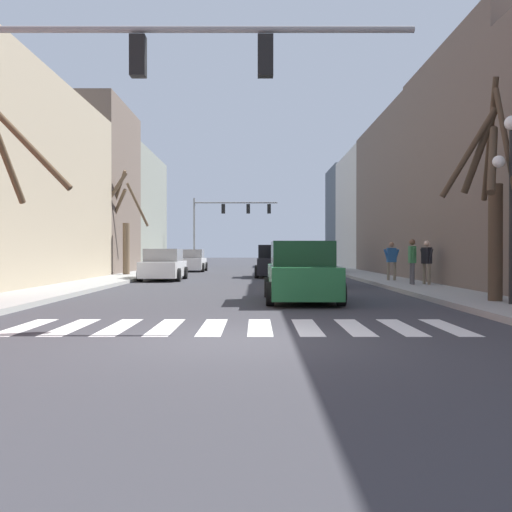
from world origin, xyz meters
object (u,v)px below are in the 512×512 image
(car_at_intersection, at_px, (299,273))
(car_parked_right_far, at_px, (161,265))
(car_parked_right_mid, at_px, (302,269))
(street_tree_left_far, at_px, (120,225))
(car_parked_left_near, at_px, (314,261))
(traffic_signal_far, at_px, (223,216))
(street_tree_right_near, at_px, (489,197))
(pedestrian_near_right_corner, at_px, (424,259))
(car_parked_left_mid, at_px, (270,262))
(car_parked_left_far, at_px, (189,261))
(pedestrian_on_left_sidewalk, at_px, (389,258))
(traffic_signal_near, at_px, (116,91))
(street_lamp_right_corner, at_px, (509,172))
(pedestrian_on_right_sidewalk, at_px, (410,258))

(car_at_intersection, xyz_separation_m, car_parked_right_far, (-5.92, 12.41, -0.07))
(car_parked_right_mid, bearing_deg, street_tree_left_far, 46.75)
(car_parked_left_near, distance_m, street_tree_left_far, 12.33)
(traffic_signal_far, height_order, street_tree_left_far, traffic_signal_far)
(car_parked_left_near, distance_m, street_tree_right_near, 22.44)
(car_parked_left_near, height_order, pedestrian_near_right_corner, pedestrian_near_right_corner)
(traffic_signal_far, relative_size, car_parked_right_far, 1.66)
(car_parked_left_mid, distance_m, street_tree_left_far, 8.74)
(street_tree_right_near, bearing_deg, street_tree_left_far, 127.27)
(car_at_intersection, bearing_deg, street_tree_left_far, 28.40)
(pedestrian_near_right_corner, bearing_deg, car_parked_left_mid, -172.68)
(car_parked_right_mid, xyz_separation_m, pedestrian_near_right_corner, (4.67, -1.34, 0.44))
(car_at_intersection, bearing_deg, car_parked_right_mid, -5.36)
(car_parked_left_mid, bearing_deg, car_parked_right_far, 122.01)
(car_parked_left_far, relative_size, pedestrian_near_right_corner, 2.43)
(car_parked_right_far, distance_m, pedestrian_on_left_sidewalk, 11.09)
(pedestrian_on_left_sidewalk, bearing_deg, car_at_intersection, 54.90)
(car_parked_left_mid, height_order, pedestrian_on_left_sidewalk, pedestrian_on_left_sidewalk)
(traffic_signal_near, xyz_separation_m, car_at_intersection, (4.15, 4.98, -3.95))
(street_lamp_right_corner, distance_m, street_tree_right_near, 1.13)
(street_tree_left_far, bearing_deg, car_at_intersection, -61.60)
(car_parked_right_mid, xyz_separation_m, car_parked_left_far, (-6.61, 17.88, 0.01))
(car_parked_right_far, xyz_separation_m, street_tree_left_far, (-2.95, 4.00, 2.17))
(pedestrian_on_left_sidewalk, bearing_deg, street_tree_left_far, -35.64)
(car_parked_right_mid, distance_m, street_tree_left_far, 13.32)
(car_parked_left_mid, height_order, car_parked_right_mid, car_parked_left_mid)
(car_parked_right_far, distance_m, pedestrian_near_right_corner, 12.95)
(traffic_signal_far, xyz_separation_m, street_lamp_right_corner, (8.99, -38.40, -1.19))
(street_lamp_right_corner, bearing_deg, traffic_signal_far, 103.17)
(street_tree_left_far, bearing_deg, car_parked_right_far, -53.56)
(car_parked_left_mid, bearing_deg, street_lamp_right_corner, -163.78)
(street_lamp_right_corner, bearing_deg, pedestrian_on_left_sidewalk, 91.12)
(pedestrian_near_right_corner, distance_m, street_tree_left_far, 17.68)
(car_at_intersection, xyz_separation_m, pedestrian_near_right_corner, (5.36, 6.07, 0.35))
(pedestrian_on_left_sidewalk, height_order, street_tree_right_near, street_tree_right_near)
(traffic_signal_near, xyz_separation_m, street_tree_left_far, (-4.72, 21.39, -1.86))
(car_parked_right_far, bearing_deg, traffic_signal_near, -174.20)
(street_lamp_right_corner, bearing_deg, car_parked_left_mid, 106.22)
(car_parked_left_far, relative_size, car_parked_left_near, 0.91)
(car_parked_left_far, bearing_deg, car_parked_left_near, -119.01)
(traffic_signal_far, relative_size, car_parked_right_mid, 1.77)
(car_parked_right_far, height_order, street_tree_left_far, street_tree_left_far)
(traffic_signal_near, distance_m, car_parked_left_far, 30.58)
(pedestrian_on_right_sidewalk, bearing_deg, street_tree_left_far, 54.62)
(traffic_signal_far, relative_size, car_parked_left_mid, 1.74)
(car_at_intersection, relative_size, car_parked_right_far, 1.06)
(car_parked_right_mid, relative_size, pedestrian_near_right_corner, 2.46)
(car_parked_left_far, bearing_deg, street_tree_right_near, -158.19)
(car_parked_left_mid, relative_size, car_parked_left_near, 0.94)
(traffic_signal_far, xyz_separation_m, pedestrian_near_right_corner, (9.38, -29.73, -3.44))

